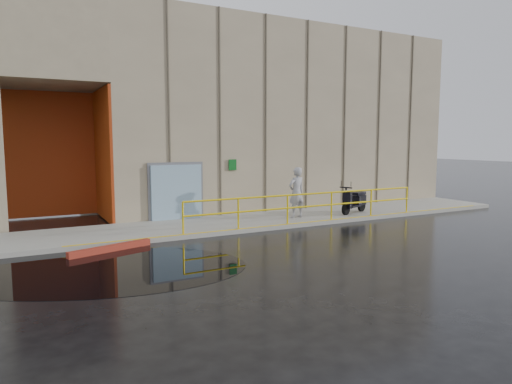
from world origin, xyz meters
The scene contains 8 objects.
ground centered at (0.00, 0.00, 0.00)m, with size 120.00×120.00×0.00m, color black.
sidewalk centered at (4.00, 4.50, 0.07)m, with size 20.00×3.00×0.15m, color gray.
building centered at (5.10, 10.98, 4.21)m, with size 20.00×10.17×8.00m.
guardrail centered at (4.25, 3.15, 0.68)m, with size 9.56×0.06×1.03m.
person centered at (4.29, 4.10, 1.10)m, with size 0.69×0.45×1.90m, color #9D9DA1.
scooter centered at (6.91, 3.91, 0.91)m, with size 1.76×1.09×1.32m.
red_curb centered at (-2.80, 2.50, 0.09)m, with size 2.40×0.18×0.18m, color maroon.
puddle centered at (-3.51, 0.98, 0.00)m, with size 7.33×4.51×0.01m, color black.
Camera 1 is at (-5.01, -10.21, 3.02)m, focal length 32.00 mm.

